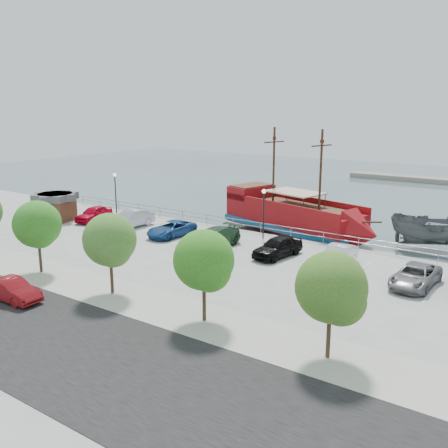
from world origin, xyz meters
The scene contains 23 objects.
ground centered at (0.00, 0.00, -1.00)m, with size 160.00×160.00×0.00m, color #3E4C4D.
street centered at (0.00, -16.00, 0.01)m, with size 100.00×8.00×0.04m, color black.
sidewalk centered at (0.00, -10.00, 0.01)m, with size 100.00×4.00×0.05m, color #A9A890.
seawall_railing centered at (0.00, 7.80, 0.53)m, with size 50.00×0.06×1.00m.
pirate_ship centered at (1.00, 12.09, 0.78)m, with size 17.13×8.65×10.61m.
patrol_boat centered at (12.37, 14.69, 0.47)m, with size 2.86×7.60×2.94m, color #515558.
dock_west centered at (-14.06, 9.20, -0.79)m, with size 7.23×2.06×0.41m, color #67635B.
dock_mid centered at (7.09, 9.20, -0.81)m, with size 6.61×1.89×0.38m, color gray.
shed centered at (-20.43, 0.75, 1.45)m, with size 4.16×4.16×2.72m.
street_sedan centered at (-4.99, -14.13, 0.66)m, with size 1.40×4.02×1.33m, color maroon.
lamp_post_left centered at (-18.00, 6.50, 2.94)m, with size 0.36×0.36×4.28m.
lamp_post_mid centered at (0.00, 6.50, 2.94)m, with size 0.36×0.36×4.28m.
tree_c centered at (-7.85, -10.07, 3.30)m, with size 3.30×3.20×5.00m.
tree_d centered at (-0.85, -10.07, 3.30)m, with size 3.30×3.20×5.00m.
tree_e centered at (6.15, -10.07, 3.30)m, with size 3.30×3.20×5.00m.
tree_f centered at (13.15, -10.07, 3.30)m, with size 3.30×3.20×5.00m.
parked_car_a centered at (-17.09, 2.63, 0.74)m, with size 1.75×4.34×1.48m, color #BC021D.
parked_car_b centered at (-12.19, 2.80, 0.80)m, with size 1.69×4.85×1.60m, color #A7AEB9.
parked_car_c centered at (-6.92, 2.49, 0.67)m, with size 2.22×4.81×1.34m, color navy.
parked_car_d centered at (-1.87, 1.73, 0.78)m, with size 2.18×5.35×1.55m, color #264E2D.
parked_car_e centered at (3.65, 2.40, 0.78)m, with size 1.85×4.60×1.57m, color black.
parked_car_f centered at (8.39, 2.56, 0.77)m, with size 1.63×4.67×1.54m, color silver.
parked_car_g centered at (13.86, 1.76, 0.68)m, with size 2.26×4.90×1.36m, color slate.
Camera 1 is at (20.85, -29.70, 11.20)m, focal length 40.00 mm.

